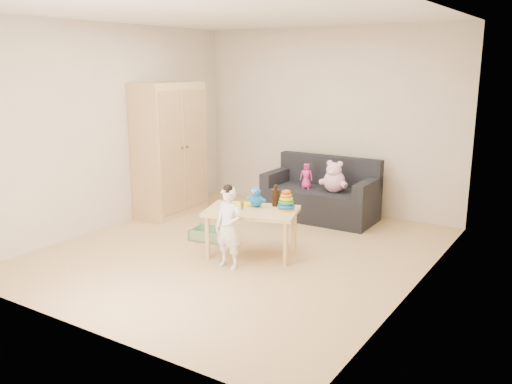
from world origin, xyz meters
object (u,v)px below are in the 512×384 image
Objects in this scene: sofa at (320,204)px; play_table at (252,232)px; toddler at (228,229)px; wardrobe at (170,149)px.

play_table is (-0.01, -1.72, 0.05)m from sofa.
toddler is at bearing -88.63° from play_table.
wardrobe is 2.37m from toddler.
toddler reaches higher than sofa.
wardrobe is at bearing -155.95° from sofa.
play_table is 1.17× the size of toddler.
toddler is (0.00, -2.18, 0.21)m from sofa.
wardrobe is 2.17× the size of toddler.
play_table reaches higher than sofa.
sofa is 1.77× the size of toddler.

